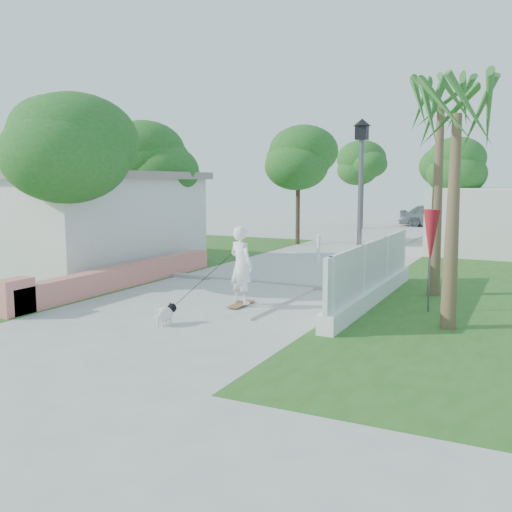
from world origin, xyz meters
The scene contains 20 objects.
ground centered at (0.00, 0.00, 0.00)m, with size 90.00×90.00×0.00m, color #B7B7B2.
path_strip centered at (0.00, 20.00, 0.03)m, with size 3.20×36.00×0.06m, color #B7B7B2.
curb centered at (0.00, 6.00, 0.05)m, with size 6.50×0.25×0.10m, color #999993.
grass_left centered at (-7.00, 8.00, 0.01)m, with size 8.00×20.00×0.01m, color #2A591C.
pink_wall centered at (-3.30, 3.55, 0.31)m, with size 0.45×8.20×0.80m.
house_left centered at (-8.00, 6.00, 1.64)m, with size 8.40×7.40×3.23m.
lattice_fence centered at (3.40, 5.00, 0.54)m, with size 0.35×7.00×1.50m.
street_lamp centered at (2.90, 5.50, 2.43)m, with size 0.44×0.44×4.44m.
bollard centered at (0.20, 10.00, 0.58)m, with size 0.14×0.14×1.09m.
patio_umbrella centered at (4.80, 4.50, 1.69)m, with size 0.36×0.36×2.30m.
tree_left_near centered at (-4.48, 2.98, 3.82)m, with size 3.60×3.60×5.28m.
tree_left_mid centered at (-5.48, 8.48, 3.50)m, with size 3.20×3.20×4.85m.
tree_path_left centered at (-2.98, 15.98, 3.82)m, with size 3.40×3.40×5.23m.
tree_path_right centered at (3.22, 19.98, 3.49)m, with size 3.00×3.00×4.79m.
tree_path_far centered at (-2.78, 25.98, 3.82)m, with size 3.20×3.20×5.17m.
palm_far centered at (4.60, 6.50, 4.48)m, with size 1.80×1.80×5.30m.
palm_near centered at (5.40, 3.20, 3.95)m, with size 1.80×1.80×4.70m.
skateboarder centered at (0.57, 2.45, 0.87)m, with size 1.06×2.35×1.90m.
dog centered at (0.18, 0.94, 0.24)m, with size 0.37×0.64×0.44m.
parked_car centered at (1.20, 28.68, 0.75)m, with size 1.76×4.38×1.49m, color #B0B1B8.
Camera 1 is at (6.84, -8.45, 2.93)m, focal length 40.00 mm.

